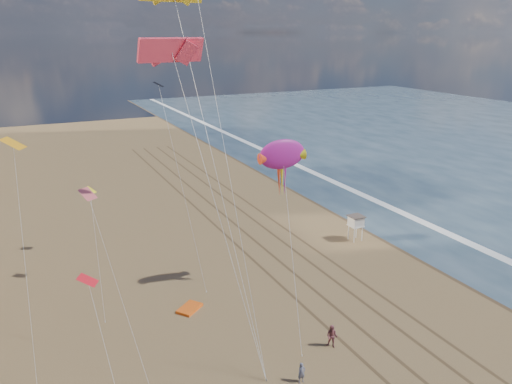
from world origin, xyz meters
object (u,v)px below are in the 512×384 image
lifeguard_stand (356,221)px  kite_flyer_b (332,336)px  show_kite (282,155)px  kite_flyer_a (302,373)px  grounded_kite (190,308)px

lifeguard_stand → kite_flyer_b: 21.65m
lifeguard_stand → show_kite: size_ratio=0.18×
kite_flyer_a → kite_flyer_b: size_ratio=0.82×
grounded_kite → show_kite: show_kite is taller
lifeguard_stand → kite_flyer_b: bearing=-131.1°
lifeguard_stand → kite_flyer_a: 26.33m
show_kite → kite_flyer_a: bearing=-112.2°
lifeguard_stand → show_kite: (-13.18, -6.03, 10.58)m
lifeguard_stand → grounded_kite: 23.33m
lifeguard_stand → grounded_kite: size_ratio=1.37×
grounded_kite → kite_flyer_a: bearing=-110.1°
grounded_kite → kite_flyer_a: 13.09m
show_kite → kite_flyer_a: 18.37m
lifeguard_stand → kite_flyer_a: bearing=-134.4°
show_kite → kite_flyer_a: size_ratio=10.81×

